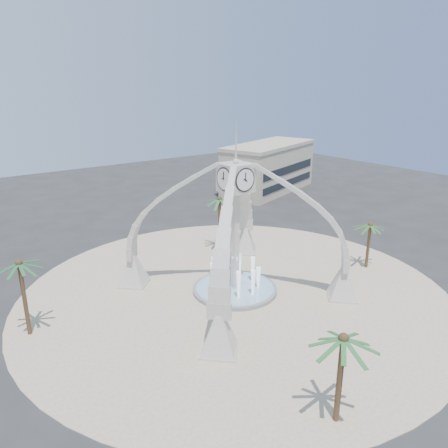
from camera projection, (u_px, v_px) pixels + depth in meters
ground at (235, 291)px, 41.58m from camera, size 140.00×140.00×0.00m
plaza at (235, 291)px, 41.58m from camera, size 40.00×40.00×0.06m
clock_tower at (235, 227)px, 39.57m from camera, size 17.94×17.94×16.30m
fountain at (235, 289)px, 41.50m from camera, size 8.00×8.00×3.62m
building_ne at (269, 167)px, 78.67m from camera, size 21.87×14.17×8.60m
palm_east at (370, 225)px, 45.46m from camera, size 3.96×3.96×5.49m
palm_west at (19, 264)px, 32.65m from camera, size 4.56×4.56×6.78m
palm_north at (220, 200)px, 49.77m from camera, size 5.12×5.12×7.05m
palm_south at (343, 340)px, 24.02m from camera, size 4.94×4.94×6.29m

